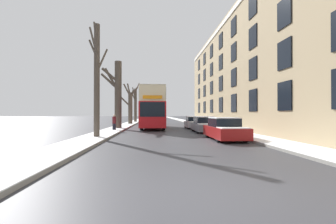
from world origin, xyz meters
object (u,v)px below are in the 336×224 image
object	(u,v)px
double_decker_bus	(153,107)
bare_tree_left_3	(135,104)
parked_car_1	(204,125)
parked_car_2	(194,123)
bare_tree_left_0	(97,76)
pedestrian_left_sidewalk	(114,122)
bare_tree_left_2	(130,105)
bare_tree_left_1	(117,93)
parked_car_0	(224,129)

from	to	relation	value
double_decker_bus	bare_tree_left_3	bearing A→B (deg)	101.03
double_decker_bus	parked_car_1	size ratio (longest dim) A/B	2.47
parked_car_2	bare_tree_left_0	bearing A→B (deg)	-130.05
pedestrian_left_sidewalk	bare_tree_left_0	bearing A→B (deg)	96.37
bare_tree_left_2	parked_car_2	distance (m)	13.14
bare_tree_left_3	bare_tree_left_1	bearing A→B (deg)	-91.10
bare_tree_left_2	pedestrian_left_sidewalk	size ratio (longest dim) A/B	4.05
bare_tree_left_1	bare_tree_left_2	distance (m)	10.43
bare_tree_left_2	bare_tree_left_3	distance (m)	8.88
parked_car_0	double_decker_bus	bearing A→B (deg)	112.15
bare_tree_left_0	double_decker_bus	distance (m)	11.33
bare_tree_left_0	parked_car_1	size ratio (longest dim) A/B	2.08
bare_tree_left_1	bare_tree_left_3	distance (m)	19.25
parked_car_0	pedestrian_left_sidewalk	distance (m)	11.15
bare_tree_left_0	bare_tree_left_3	size ratio (longest dim) A/B	1.09
bare_tree_left_0	parked_car_2	size ratio (longest dim) A/B	2.21
bare_tree_left_1	parked_car_1	distance (m)	10.37
bare_tree_left_0	bare_tree_left_3	world-z (taller)	bare_tree_left_0
bare_tree_left_3	double_decker_bus	world-z (taller)	bare_tree_left_3
bare_tree_left_0	bare_tree_left_3	distance (m)	28.77
bare_tree_left_1	parked_car_2	bearing A→B (deg)	3.63
pedestrian_left_sidewalk	bare_tree_left_2	bearing A→B (deg)	-83.04
bare_tree_left_1	bare_tree_left_3	bearing A→B (deg)	88.90
parked_car_1	bare_tree_left_3	bearing A→B (deg)	109.09
bare_tree_left_3	parked_car_2	world-z (taller)	bare_tree_left_3
bare_tree_left_0	pedestrian_left_sidewalk	size ratio (longest dim) A/B	5.33
double_decker_bus	parked_car_1	distance (m)	7.66
pedestrian_left_sidewalk	parked_car_1	bearing A→B (deg)	177.20
bare_tree_left_2	double_decker_bus	distance (m)	10.04
parked_car_2	parked_car_0	bearing A→B (deg)	-90.00
parked_car_0	parked_car_2	size ratio (longest dim) A/B	1.13
bare_tree_left_0	parked_car_2	bearing A→B (deg)	49.95
double_decker_bus	pedestrian_left_sidewalk	distance (m)	5.86
parked_car_2	parked_car_1	bearing A→B (deg)	-90.00
bare_tree_left_1	parked_car_0	bearing A→B (deg)	-50.74
parked_car_1	parked_car_2	world-z (taller)	parked_car_1
double_decker_bus	parked_car_0	bearing A→B (deg)	-67.85
bare_tree_left_3	parked_car_0	distance (m)	31.10
double_decker_bus	pedestrian_left_sidewalk	bearing A→B (deg)	-130.45
parked_car_1	parked_car_2	size ratio (longest dim) A/B	1.06
parked_car_1	parked_car_2	distance (m)	5.24
double_decker_bus	pedestrian_left_sidewalk	xyz separation A→B (m)	(-3.65, -4.29, -1.63)
bare_tree_left_2	parked_car_1	world-z (taller)	bare_tree_left_2
bare_tree_left_2	bare_tree_left_3	size ratio (longest dim) A/B	0.83
bare_tree_left_2	bare_tree_left_3	bearing A→B (deg)	89.37
parked_car_0	bare_tree_left_0	bearing A→B (deg)	172.76
double_decker_bus	parked_car_0	world-z (taller)	double_decker_bus
bare_tree_left_2	parked_car_0	xyz separation A→B (m)	(8.38, -20.97, -2.37)
parked_car_1	bare_tree_left_2	bearing A→B (deg)	119.07
bare_tree_left_2	parked_car_0	size ratio (longest dim) A/B	1.48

